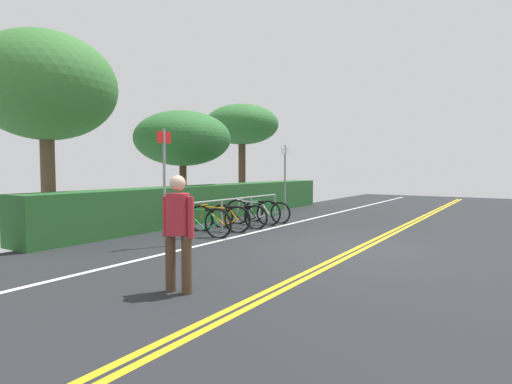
{
  "coord_description": "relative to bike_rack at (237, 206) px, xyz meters",
  "views": [
    {
      "loc": [
        -8.27,
        -2.77,
        1.67
      ],
      "look_at": [
        0.6,
        3.0,
        1.07
      ],
      "focal_mm": 28.54,
      "sensor_mm": 36.0,
      "label": 1
    }
  ],
  "objects": [
    {
      "name": "centre_line_yellow_inner",
      "position": [
        -1.01,
        -3.98,
        -0.62
      ],
      "size": [
        33.49,
        0.1,
        0.0
      ],
      "primitive_type": "cube",
      "color": "gold",
      "rests_on": "ground_plane"
    },
    {
      "name": "bicycle_2",
      "position": [
        0.03,
        -0.03,
        -0.29
      ],
      "size": [
        0.6,
        1.66,
        0.72
      ],
      "color": "black",
      "rests_on": "ground_plane"
    },
    {
      "name": "bicycle_4",
      "position": [
        1.54,
        -0.04,
        -0.3
      ],
      "size": [
        0.46,
        1.64,
        0.71
      ],
      "color": "black",
      "rests_on": "ground_plane"
    },
    {
      "name": "bike_lane_stripe_white",
      "position": [
        -1.01,
        -0.84,
        -0.62
      ],
      "size": [
        33.49,
        0.12,
        0.0
      ],
      "primitive_type": "cube",
      "color": "white",
      "rests_on": "ground_plane"
    },
    {
      "name": "pedestrian",
      "position": [
        -5.31,
        -2.84,
        0.28
      ],
      "size": [
        0.32,
        0.49,
        1.59
      ],
      "color": "#4C3826",
      "rests_on": "ground_plane"
    },
    {
      "name": "sign_post_far",
      "position": [
        2.64,
        -0.07,
        0.84
      ],
      "size": [
        0.36,
        0.07,
        2.46
      ],
      "color": "gray",
      "rests_on": "ground_plane"
    },
    {
      "name": "ground_plane",
      "position": [
        -1.01,
        -3.9,
        -0.65
      ],
      "size": [
        37.21,
        11.69,
        0.05
      ],
      "primitive_type": "cube",
      "color": "#232628"
    },
    {
      "name": "bike_rack",
      "position": [
        0.0,
        0.0,
        0.0
      ],
      "size": [
        4.26,
        0.05,
        0.86
      ],
      "color": "#9EA0A5",
      "rests_on": "ground_plane"
    },
    {
      "name": "tree_far_right",
      "position": [
        6.12,
        4.12,
        3.06
      ],
      "size": [
        3.37,
        3.37,
        4.63
      ],
      "color": "#473323",
      "rests_on": "ground_plane"
    },
    {
      "name": "sign_post_near",
      "position": [
        -3.05,
        -0.28,
        0.88
      ],
      "size": [
        0.36,
        0.06,
        2.53
      ],
      "color": "gray",
      "rests_on": "ground_plane"
    },
    {
      "name": "tree_near_left",
      "position": [
        -3.5,
        3.4,
        3.09
      ],
      "size": [
        3.49,
        3.49,
        5.09
      ],
      "color": "brown",
      "rests_on": "ground_plane"
    },
    {
      "name": "hedge_backdrop",
      "position": [
        1.5,
        1.96,
        -0.06
      ],
      "size": [
        13.21,
        1.03,
        1.14
      ],
      "primitive_type": "cube",
      "color": "#235626",
      "rests_on": "ground_plane"
    },
    {
      "name": "bicycle_1",
      "position": [
        -0.82,
        0.0,
        -0.27
      ],
      "size": [
        0.66,
        1.69,
        0.75
      ],
      "color": "black",
      "rests_on": "ground_plane"
    },
    {
      "name": "tree_mid",
      "position": [
        1.17,
        3.15,
        2.09
      ],
      "size": [
        3.32,
        3.32,
        3.67
      ],
      "color": "#473323",
      "rests_on": "ground_plane"
    },
    {
      "name": "centre_line_yellow_outer",
      "position": [
        -1.01,
        -3.82,
        -0.62
      ],
      "size": [
        33.49,
        0.1,
        0.0
      ],
      "primitive_type": "cube",
      "color": "gold",
      "rests_on": "ground_plane"
    },
    {
      "name": "bicycle_0",
      "position": [
        -1.68,
        -0.04,
        -0.26
      ],
      "size": [
        0.46,
        1.84,
        0.77
      ],
      "color": "black",
      "rests_on": "ground_plane"
    },
    {
      "name": "bicycle_3",
      "position": [
        0.85,
        0.04,
        -0.25
      ],
      "size": [
        0.52,
        1.77,
        0.79
      ],
      "color": "black",
      "rests_on": "ground_plane"
    }
  ]
}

